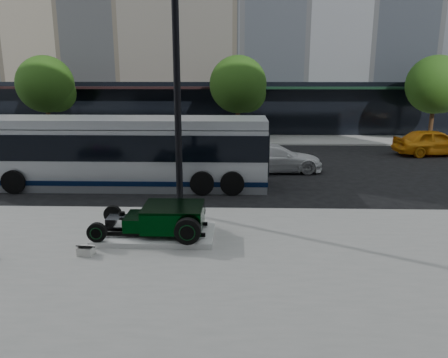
{
  "coord_description": "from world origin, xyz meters",
  "views": [
    {
      "loc": [
        0.93,
        -16.71,
        4.86
      ],
      "look_at": [
        0.51,
        -2.12,
        1.2
      ],
      "focal_mm": 35.0,
      "sensor_mm": 36.0,
      "label": 1
    }
  ],
  "objects_px": {
    "lamppost": "(178,111)",
    "yellow_taxi": "(433,142)",
    "transit_bus": "(124,152)",
    "hot_rod": "(166,218)",
    "white_sedan": "(275,158)"
  },
  "relations": [
    {
      "from": "hot_rod",
      "to": "lamppost",
      "type": "relative_size",
      "value": 0.43
    },
    {
      "from": "lamppost",
      "to": "white_sedan",
      "type": "height_order",
      "value": "lamppost"
    },
    {
      "from": "hot_rod",
      "to": "white_sedan",
      "type": "xyz_separation_m",
      "value": [
        3.9,
        9.08,
        -0.03
      ]
    },
    {
      "from": "hot_rod",
      "to": "transit_bus",
      "type": "distance_m",
      "value": 6.79
    },
    {
      "from": "lamppost",
      "to": "hot_rod",
      "type": "bearing_deg",
      "value": -92.89
    },
    {
      "from": "lamppost",
      "to": "yellow_taxi",
      "type": "distance_m",
      "value": 17.76
    },
    {
      "from": "transit_bus",
      "to": "white_sedan",
      "type": "bearing_deg",
      "value": 23.72
    },
    {
      "from": "transit_bus",
      "to": "yellow_taxi",
      "type": "relative_size",
      "value": 2.71
    },
    {
      "from": "lamppost",
      "to": "transit_bus",
      "type": "xyz_separation_m",
      "value": [
        -2.84,
        3.91,
        -2.09
      ]
    },
    {
      "from": "hot_rod",
      "to": "lamppost",
      "type": "height_order",
      "value": "lamppost"
    },
    {
      "from": "transit_bus",
      "to": "yellow_taxi",
      "type": "height_order",
      "value": "transit_bus"
    },
    {
      "from": "yellow_taxi",
      "to": "hot_rod",
      "type": "bearing_deg",
      "value": 128.63
    },
    {
      "from": "hot_rod",
      "to": "yellow_taxi",
      "type": "height_order",
      "value": "yellow_taxi"
    },
    {
      "from": "hot_rod",
      "to": "lamppost",
      "type": "distance_m",
      "value": 3.65
    },
    {
      "from": "lamppost",
      "to": "yellow_taxi",
      "type": "xyz_separation_m",
      "value": [
        13.37,
        11.35,
        -2.81
      ]
    }
  ]
}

